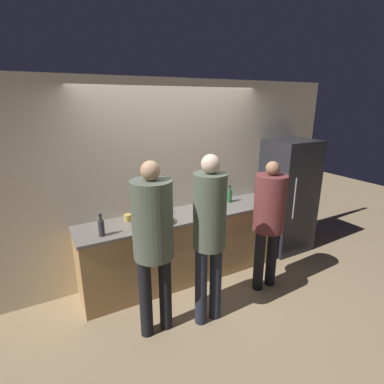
{
  "coord_description": "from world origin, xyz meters",
  "views": [
    {
      "loc": [
        -1.66,
        -2.9,
        2.34
      ],
      "look_at": [
        0.0,
        0.14,
        1.27
      ],
      "focal_mm": 28.0,
      "sensor_mm": 36.0,
      "label": 1
    }
  ],
  "objects_px": {
    "person_center": "(209,228)",
    "bottle_dark": "(101,227)",
    "person_left": "(153,233)",
    "cup_yellow": "(128,218)",
    "refrigerator": "(288,196)",
    "fruit_bowl": "(159,220)",
    "person_right": "(269,214)",
    "utensil_crock": "(157,210)",
    "bottle_red": "(138,215)",
    "bottle_green": "(230,196)",
    "cup_white": "(211,201)"
  },
  "relations": [
    {
      "from": "refrigerator",
      "to": "fruit_bowl",
      "type": "distance_m",
      "value": 2.23
    },
    {
      "from": "person_right",
      "to": "bottle_green",
      "type": "xyz_separation_m",
      "value": [
        -0.01,
        0.81,
        0.01
      ]
    },
    {
      "from": "refrigerator",
      "to": "bottle_red",
      "type": "xyz_separation_m",
      "value": [
        -2.41,
        0.12,
        0.1
      ]
    },
    {
      "from": "fruit_bowl",
      "to": "cup_white",
      "type": "xyz_separation_m",
      "value": [
        0.91,
        0.3,
        0.0
      ]
    },
    {
      "from": "person_left",
      "to": "utensil_crock",
      "type": "relative_size",
      "value": 6.21
    },
    {
      "from": "person_left",
      "to": "bottle_dark",
      "type": "xyz_separation_m",
      "value": [
        -0.36,
        0.62,
        -0.1
      ]
    },
    {
      "from": "fruit_bowl",
      "to": "bottle_green",
      "type": "height_order",
      "value": "bottle_green"
    },
    {
      "from": "utensil_crock",
      "to": "bottle_red",
      "type": "bearing_deg",
      "value": -176.62
    },
    {
      "from": "refrigerator",
      "to": "bottle_red",
      "type": "height_order",
      "value": "refrigerator"
    },
    {
      "from": "fruit_bowl",
      "to": "bottle_dark",
      "type": "relative_size",
      "value": 1.19
    },
    {
      "from": "cup_yellow",
      "to": "person_left",
      "type": "bearing_deg",
      "value": -90.96
    },
    {
      "from": "fruit_bowl",
      "to": "bottle_dark",
      "type": "bearing_deg",
      "value": -178.26
    },
    {
      "from": "person_right",
      "to": "cup_white",
      "type": "relative_size",
      "value": 17.36
    },
    {
      "from": "utensil_crock",
      "to": "cup_yellow",
      "type": "height_order",
      "value": "utensil_crock"
    },
    {
      "from": "person_left",
      "to": "person_center",
      "type": "bearing_deg",
      "value": -11.69
    },
    {
      "from": "bottle_red",
      "to": "cup_white",
      "type": "xyz_separation_m",
      "value": [
        1.09,
        0.07,
        -0.01
      ]
    },
    {
      "from": "refrigerator",
      "to": "cup_yellow",
      "type": "xyz_separation_m",
      "value": [
        -2.54,
        0.14,
        0.08
      ]
    },
    {
      "from": "fruit_bowl",
      "to": "bottle_dark",
      "type": "distance_m",
      "value": 0.69
    },
    {
      "from": "person_center",
      "to": "person_right",
      "type": "height_order",
      "value": "person_center"
    },
    {
      "from": "refrigerator",
      "to": "utensil_crock",
      "type": "xyz_separation_m",
      "value": [
        -2.16,
        0.13,
        0.11
      ]
    },
    {
      "from": "fruit_bowl",
      "to": "utensil_crock",
      "type": "bearing_deg",
      "value": 75.28
    },
    {
      "from": "person_center",
      "to": "fruit_bowl",
      "type": "height_order",
      "value": "person_center"
    },
    {
      "from": "person_right",
      "to": "utensil_crock",
      "type": "bearing_deg",
      "value": 144.01
    },
    {
      "from": "bottle_red",
      "to": "bottle_dark",
      "type": "height_order",
      "value": "bottle_dark"
    },
    {
      "from": "bottle_green",
      "to": "refrigerator",
      "type": "bearing_deg",
      "value": -6.89
    },
    {
      "from": "bottle_green",
      "to": "cup_yellow",
      "type": "height_order",
      "value": "bottle_green"
    },
    {
      "from": "utensil_crock",
      "to": "bottle_red",
      "type": "xyz_separation_m",
      "value": [
        -0.25,
        -0.01,
        -0.01
      ]
    },
    {
      "from": "bottle_dark",
      "to": "person_center",
      "type": "bearing_deg",
      "value": -38.72
    },
    {
      "from": "person_left",
      "to": "bottle_dark",
      "type": "bearing_deg",
      "value": 119.95
    },
    {
      "from": "person_right",
      "to": "cup_white",
      "type": "bearing_deg",
      "value": 108.04
    },
    {
      "from": "person_center",
      "to": "bottle_dark",
      "type": "xyz_separation_m",
      "value": [
        -0.92,
        0.74,
        -0.08
      ]
    },
    {
      "from": "person_right",
      "to": "bottle_red",
      "type": "xyz_separation_m",
      "value": [
        -1.38,
        0.81,
        -0.03
      ]
    },
    {
      "from": "refrigerator",
      "to": "person_center",
      "type": "xyz_separation_m",
      "value": [
        -2.0,
        -0.87,
        0.22
      ]
    },
    {
      "from": "fruit_bowl",
      "to": "bottle_green",
      "type": "relative_size",
      "value": 1.21
    },
    {
      "from": "refrigerator",
      "to": "cup_yellow",
      "type": "bearing_deg",
      "value": 176.9
    },
    {
      "from": "person_left",
      "to": "bottle_red",
      "type": "distance_m",
      "value": 0.89
    },
    {
      "from": "bottle_red",
      "to": "bottle_dark",
      "type": "xyz_separation_m",
      "value": [
        -0.5,
        -0.25,
        0.04
      ]
    },
    {
      "from": "person_right",
      "to": "bottle_red",
      "type": "relative_size",
      "value": 10.43
    },
    {
      "from": "person_center",
      "to": "bottle_dark",
      "type": "bearing_deg",
      "value": 141.28
    },
    {
      "from": "person_right",
      "to": "bottle_red",
      "type": "distance_m",
      "value": 1.6
    },
    {
      "from": "person_right",
      "to": "bottle_dark",
      "type": "height_order",
      "value": "person_right"
    },
    {
      "from": "bottle_red",
      "to": "cup_yellow",
      "type": "bearing_deg",
      "value": 172.02
    },
    {
      "from": "person_center",
      "to": "cup_white",
      "type": "relative_size",
      "value": 19.34
    },
    {
      "from": "person_right",
      "to": "bottle_red",
      "type": "height_order",
      "value": "person_right"
    },
    {
      "from": "bottle_green",
      "to": "cup_yellow",
      "type": "relative_size",
      "value": 2.67
    },
    {
      "from": "utensil_crock",
      "to": "bottle_green",
      "type": "relative_size",
      "value": 1.18
    },
    {
      "from": "refrigerator",
      "to": "fruit_bowl",
      "type": "height_order",
      "value": "refrigerator"
    },
    {
      "from": "person_right",
      "to": "refrigerator",
      "type": "bearing_deg",
      "value": 33.8
    },
    {
      "from": "bottle_green",
      "to": "bottle_dark",
      "type": "distance_m",
      "value": 1.9
    },
    {
      "from": "person_left",
      "to": "bottle_red",
      "type": "height_order",
      "value": "person_left"
    }
  ]
}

